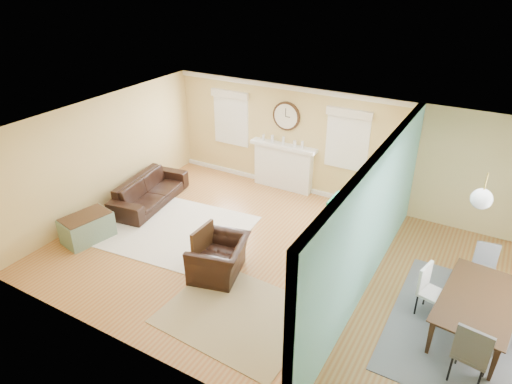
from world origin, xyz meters
TOP-DOWN VIEW (x-y plane):
  - floor at (0.00, 0.00)m, footprint 9.00×9.00m
  - wall_back at (0.00, 3.00)m, footprint 9.00×0.02m
  - wall_front at (0.00, -3.00)m, footprint 9.00×0.02m
  - wall_left at (-4.50, 0.00)m, footprint 0.02×6.00m
  - ceiling at (0.00, 0.00)m, footprint 9.00×6.00m
  - partition at (1.51, 0.28)m, footprint 0.17×6.00m
  - fireplace at (-1.50, 2.88)m, footprint 1.70×0.30m
  - wall_clock at (-1.50, 2.97)m, footprint 0.70×0.07m
  - window_left at (-3.05, 2.95)m, footprint 1.05×0.13m
  - window_right at (0.05, 2.95)m, footprint 1.05×0.13m
  - pendant at (3.00, 0.00)m, footprint 0.30×0.30m
  - rug_cream at (-2.52, -0.08)m, footprint 3.09×2.75m
  - rug_jute at (-0.04, -1.63)m, footprint 2.41×2.01m
  - rug_grey at (3.35, -0.14)m, footprint 2.44×3.05m
  - sofa at (-3.84, 0.59)m, footprint 1.18×2.30m
  - eames_chair at (-0.90, -0.86)m, footprint 1.17×1.27m
  - green_chair at (0.47, 1.97)m, footprint 0.67×0.69m
  - trunk at (-3.90, -1.25)m, footprint 0.78×1.07m
  - credenza at (1.17, 1.37)m, footprint 0.49×1.44m
  - tv at (1.15, 1.37)m, footprint 0.25×1.04m
  - garden_stool at (1.19, 0.31)m, footprint 0.31×0.31m
  - potted_plant at (1.19, 0.31)m, footprint 0.39×0.35m
  - dining_table at (3.35, -0.14)m, footprint 1.21×1.94m
  - dining_chair_n at (3.30, 1.04)m, footprint 0.43×0.43m
  - dining_chair_s at (3.36, -1.15)m, footprint 0.52×0.52m
  - dining_chair_w at (2.65, -0.07)m, footprint 0.47×0.47m

SIDE VIEW (x-z plane):
  - floor at x=0.00m, z-range 0.00..0.00m
  - rug_grey at x=3.35m, z-range 0.00..0.01m
  - rug_jute at x=-0.04m, z-range 0.00..0.01m
  - rug_cream at x=-2.52m, z-range 0.00..0.02m
  - garden_stool at x=1.19m, z-range 0.00..0.45m
  - trunk at x=-3.90m, z-range 0.00..0.56m
  - green_chair at x=0.47m, z-range 0.00..0.62m
  - sofa at x=-3.84m, z-range 0.00..0.64m
  - dining_table at x=3.35m, z-range 0.00..0.65m
  - eames_chair at x=-0.90m, z-range 0.00..0.70m
  - credenza at x=1.17m, z-range 0.00..0.80m
  - dining_chair_n at x=3.30m, z-range 0.07..0.93m
  - dining_chair_w at x=2.65m, z-range 0.08..0.96m
  - fireplace at x=-1.50m, z-range 0.01..1.18m
  - dining_chair_s at x=3.36m, z-range 0.09..1.12m
  - potted_plant at x=1.19m, z-range 0.45..0.86m
  - tv at x=1.15m, z-range 0.80..1.39m
  - wall_back at x=0.00m, z-range 0.00..2.60m
  - wall_front at x=0.00m, z-range 0.00..2.60m
  - wall_left at x=-4.50m, z-range 0.00..2.60m
  - partition at x=1.51m, z-range 0.06..2.66m
  - window_left at x=-3.05m, z-range 0.95..2.37m
  - window_right at x=0.05m, z-range 0.95..2.37m
  - wall_clock at x=-1.50m, z-range 1.50..2.20m
  - pendant at x=3.00m, z-range 1.93..2.48m
  - ceiling at x=0.00m, z-range 2.59..2.61m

